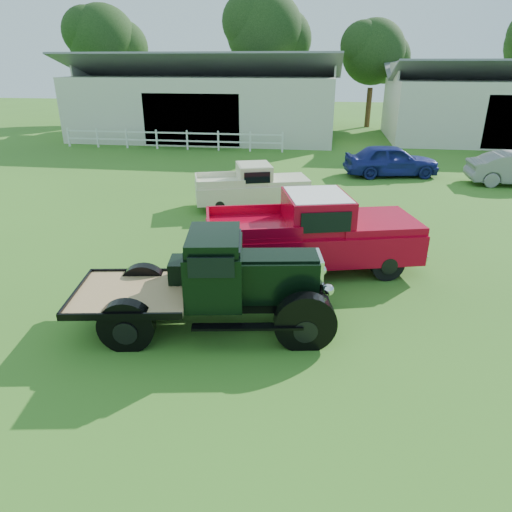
% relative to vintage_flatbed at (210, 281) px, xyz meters
% --- Properties ---
extents(ground, '(120.00, 120.00, 0.00)m').
position_rel_vintage_flatbed_xyz_m(ground, '(0.53, 0.17, -1.03)').
color(ground, '#386620').
extents(shed_left, '(18.80, 10.20, 5.60)m').
position_rel_vintage_flatbed_xyz_m(shed_left, '(-6.47, 26.17, 1.77)').
color(shed_left, beige).
rests_on(shed_left, ground).
extents(shed_right, '(16.80, 9.20, 5.20)m').
position_rel_vintage_flatbed_xyz_m(shed_right, '(14.53, 27.17, 1.57)').
color(shed_right, beige).
rests_on(shed_right, ground).
extents(fence_rail, '(14.20, 0.16, 1.20)m').
position_rel_vintage_flatbed_xyz_m(fence_rail, '(-7.47, 20.17, -0.43)').
color(fence_rail, white).
rests_on(fence_rail, ground).
extents(tree_a, '(6.30, 6.30, 10.50)m').
position_rel_vintage_flatbed_xyz_m(tree_a, '(-17.47, 33.17, 4.22)').
color(tree_a, black).
rests_on(tree_a, ground).
extents(tree_b, '(6.90, 6.90, 11.50)m').
position_rel_vintage_flatbed_xyz_m(tree_b, '(-3.47, 34.17, 4.72)').
color(tree_b, black).
rests_on(tree_b, ground).
extents(tree_c, '(5.40, 5.40, 9.00)m').
position_rel_vintage_flatbed_xyz_m(tree_c, '(5.53, 33.17, 3.47)').
color(tree_c, black).
rests_on(tree_c, ground).
extents(vintage_flatbed, '(5.45, 2.88, 2.05)m').
position_rel_vintage_flatbed_xyz_m(vintage_flatbed, '(0.00, 0.00, 0.00)').
color(vintage_flatbed, black).
rests_on(vintage_flatbed, ground).
extents(red_pickup, '(6.02, 3.58, 2.06)m').
position_rel_vintage_flatbed_xyz_m(red_pickup, '(1.90, 3.21, 0.00)').
color(red_pickup, '#B1031E').
rests_on(red_pickup, ground).
extents(white_pickup, '(4.68, 2.94, 1.61)m').
position_rel_vintage_flatbed_xyz_m(white_pickup, '(-0.52, 8.56, -0.22)').
color(white_pickup, beige).
rests_on(white_pickup, ground).
extents(misc_car_blue, '(4.67, 2.59, 1.50)m').
position_rel_vintage_flatbed_xyz_m(misc_car_blue, '(5.31, 14.68, -0.27)').
color(misc_car_blue, navy).
rests_on(misc_car_blue, ground).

